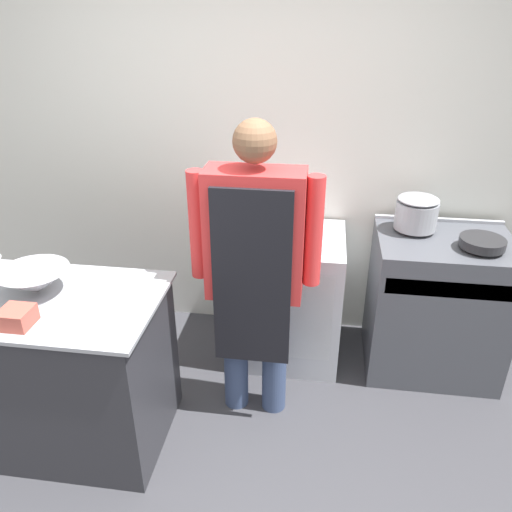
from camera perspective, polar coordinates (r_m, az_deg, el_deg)
wall_back at (r=3.33m, az=-0.42°, el=12.81°), size 8.00×0.05×2.70m
prep_counter at (r=2.94m, az=-23.41°, el=-11.55°), size 1.35×0.71×0.88m
stove at (r=3.37m, az=19.79°, el=-5.26°), size 0.80×0.62×0.93m
fridge_unit at (r=3.32m, az=3.41°, el=-4.55°), size 0.72×0.64×0.86m
person_cook at (r=2.57m, az=-0.15°, el=-0.62°), size 0.68×0.24×1.70m
mixing_bowl at (r=2.69m, az=-23.94°, el=-2.65°), size 0.35×0.35×0.13m
plastic_tub at (r=2.47m, az=-25.68°, el=-6.33°), size 0.14×0.14×0.08m
stock_pot at (r=3.18m, az=17.88°, el=4.80°), size 0.25×0.25×0.21m
saute_pan at (r=3.10m, az=24.45°, el=1.42°), size 0.25×0.25×0.05m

